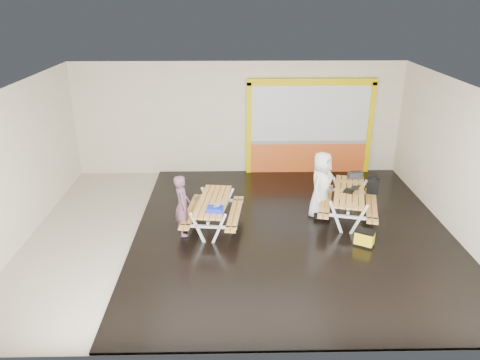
{
  "coord_description": "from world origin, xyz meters",
  "views": [
    {
      "loc": [
        -0.21,
        -9.71,
        5.34
      ],
      "look_at": [
        0.0,
        0.9,
        1.0
      ],
      "focal_mm": 34.29,
      "sensor_mm": 36.0,
      "label": 1
    }
  ],
  "objects_px": {
    "laptop_left": "(214,207)",
    "laptop_right": "(351,190)",
    "picnic_table_left": "(213,207)",
    "blue_pouch": "(215,209)",
    "person_right": "(321,185)",
    "backpack": "(373,185)",
    "dark_case": "(321,214)",
    "fluke_bag": "(364,238)",
    "person_left": "(182,205)",
    "toolbox": "(355,175)",
    "picnic_table_right": "(349,198)"
  },
  "relations": [
    {
      "from": "laptop_left",
      "to": "laptop_right",
      "type": "xyz_separation_m",
      "value": [
        3.35,
        0.79,
        0.05
      ]
    },
    {
      "from": "dark_case",
      "to": "toolbox",
      "type": "bearing_deg",
      "value": 35.75
    },
    {
      "from": "picnic_table_left",
      "to": "backpack",
      "type": "bearing_deg",
      "value": 12.89
    },
    {
      "from": "laptop_left",
      "to": "fluke_bag",
      "type": "relative_size",
      "value": 0.79
    },
    {
      "from": "person_right",
      "to": "dark_case",
      "type": "height_order",
      "value": "person_right"
    },
    {
      "from": "backpack",
      "to": "picnic_table_right",
      "type": "bearing_deg",
      "value": -144.62
    },
    {
      "from": "person_right",
      "to": "laptop_right",
      "type": "bearing_deg",
      "value": -84.13
    },
    {
      "from": "person_left",
      "to": "fluke_bag",
      "type": "distance_m",
      "value": 4.21
    },
    {
      "from": "picnic_table_right",
      "to": "backpack",
      "type": "relative_size",
      "value": 4.73
    },
    {
      "from": "picnic_table_right",
      "to": "dark_case",
      "type": "distance_m",
      "value": 0.81
    },
    {
      "from": "laptop_left",
      "to": "dark_case",
      "type": "height_order",
      "value": "laptop_left"
    },
    {
      "from": "laptop_right",
      "to": "picnic_table_right",
      "type": "bearing_deg",
      "value": 114.06
    },
    {
      "from": "toolbox",
      "to": "fluke_bag",
      "type": "xyz_separation_m",
      "value": [
        -0.28,
        -2.17,
        -0.67
      ]
    },
    {
      "from": "picnic_table_right",
      "to": "laptop_left",
      "type": "bearing_deg",
      "value": -165.88
    },
    {
      "from": "person_left",
      "to": "laptop_left",
      "type": "xyz_separation_m",
      "value": [
        0.73,
        -0.11,
        0.01
      ]
    },
    {
      "from": "person_right",
      "to": "fluke_bag",
      "type": "xyz_separation_m",
      "value": [
        0.72,
        -1.61,
        -0.63
      ]
    },
    {
      "from": "toolbox",
      "to": "laptop_left",
      "type": "bearing_deg",
      "value": -155.6
    },
    {
      "from": "toolbox",
      "to": "person_right",
      "type": "bearing_deg",
      "value": -151.01
    },
    {
      "from": "laptop_right",
      "to": "person_right",
      "type": "bearing_deg",
      "value": 154.35
    },
    {
      "from": "picnic_table_left",
      "to": "dark_case",
      "type": "xyz_separation_m",
      "value": [
        2.73,
        0.54,
        -0.46
      ]
    },
    {
      "from": "picnic_table_left",
      "to": "backpack",
      "type": "xyz_separation_m",
      "value": [
        4.11,
        0.94,
        0.15
      ]
    },
    {
      "from": "person_left",
      "to": "laptop_right",
      "type": "relative_size",
      "value": 3.09
    },
    {
      "from": "picnic_table_right",
      "to": "dark_case",
      "type": "xyz_separation_m",
      "value": [
        -0.63,
        0.13,
        -0.49
      ]
    },
    {
      "from": "laptop_right",
      "to": "laptop_left",
      "type": "bearing_deg",
      "value": -166.77
    },
    {
      "from": "laptop_left",
      "to": "backpack",
      "type": "height_order",
      "value": "backpack"
    },
    {
      "from": "laptop_left",
      "to": "fluke_bag",
      "type": "xyz_separation_m",
      "value": [
        3.4,
        -0.5,
        -0.58
      ]
    },
    {
      "from": "person_left",
      "to": "toolbox",
      "type": "bearing_deg",
      "value": -80.24
    },
    {
      "from": "picnic_table_right",
      "to": "person_left",
      "type": "xyz_separation_m",
      "value": [
        -4.06,
        -0.73,
        0.18
      ]
    },
    {
      "from": "laptop_left",
      "to": "toolbox",
      "type": "distance_m",
      "value": 4.04
    },
    {
      "from": "dark_case",
      "to": "fluke_bag",
      "type": "height_order",
      "value": "fluke_bag"
    },
    {
      "from": "laptop_left",
      "to": "laptop_right",
      "type": "relative_size",
      "value": 0.84
    },
    {
      "from": "person_right",
      "to": "picnic_table_right",
      "type": "bearing_deg",
      "value": -81.29
    },
    {
      "from": "fluke_bag",
      "to": "dark_case",
      "type": "bearing_deg",
      "value": 115.45
    },
    {
      "from": "blue_pouch",
      "to": "toolbox",
      "type": "distance_m",
      "value": 4.07
    },
    {
      "from": "person_left",
      "to": "laptop_left",
      "type": "relative_size",
      "value": 3.68
    },
    {
      "from": "laptop_left",
      "to": "fluke_bag",
      "type": "distance_m",
      "value": 3.48
    },
    {
      "from": "person_right",
      "to": "laptop_left",
      "type": "relative_size",
      "value": 4.36
    },
    {
      "from": "picnic_table_left",
      "to": "picnic_table_right",
      "type": "height_order",
      "value": "picnic_table_right"
    },
    {
      "from": "dark_case",
      "to": "laptop_right",
      "type": "bearing_deg",
      "value": -15.31
    },
    {
      "from": "picnic_table_left",
      "to": "person_right",
      "type": "height_order",
      "value": "person_right"
    },
    {
      "from": "person_right",
      "to": "backpack",
      "type": "distance_m",
      "value": 1.43
    },
    {
      "from": "picnic_table_left",
      "to": "toolbox",
      "type": "relative_size",
      "value": 5.4
    },
    {
      "from": "picnic_table_left",
      "to": "blue_pouch",
      "type": "height_order",
      "value": "blue_pouch"
    },
    {
      "from": "picnic_table_left",
      "to": "backpack",
      "type": "distance_m",
      "value": 4.22
    },
    {
      "from": "person_left",
      "to": "person_right",
      "type": "relative_size",
      "value": 0.84
    },
    {
      "from": "blue_pouch",
      "to": "dark_case",
      "type": "relative_size",
      "value": 0.85
    },
    {
      "from": "person_right",
      "to": "blue_pouch",
      "type": "bearing_deg",
      "value": 147.07
    },
    {
      "from": "backpack",
      "to": "person_right",
      "type": "bearing_deg",
      "value": -169.61
    },
    {
      "from": "person_left",
      "to": "backpack",
      "type": "bearing_deg",
      "value": -85.04
    },
    {
      "from": "person_left",
      "to": "dark_case",
      "type": "height_order",
      "value": "person_left"
    }
  ]
}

